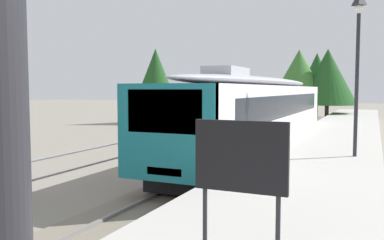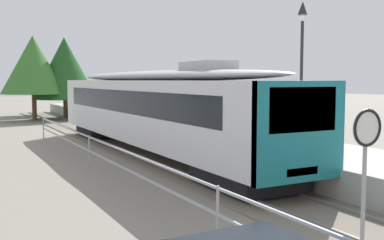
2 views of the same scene
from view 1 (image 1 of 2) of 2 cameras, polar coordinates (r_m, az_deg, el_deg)
The scene contains 11 objects.
ground_plane at distance 19.78m, azimuth 0.15°, elevation -4.69°, with size 160.00×160.00×0.00m, color gray.
track_rails at distance 18.78m, azimuth 8.59°, elevation -5.12°, with size 3.20×60.00×0.14m.
commuter_train at distance 19.36m, azimuth 9.32°, elevation 1.44°, with size 2.82×19.15×3.74m.
station_platform at distance 18.14m, azimuth 18.58°, elevation -4.30°, with size 3.90×60.00×0.90m, color #B7B5AD.
platform_lamp_mid_platform at distance 14.41m, azimuth 22.05°, elevation 10.09°, with size 0.34×0.34×5.35m.
platform_notice_board at distance 5.20m, azimuth 6.76°, elevation -5.72°, with size 1.20×0.08×1.80m.
carpark_fence at distance 11.57m, azimuth -21.93°, elevation -6.88°, with size 0.06×36.06×1.25m.
tree_behind_carpark at distance 39.50m, azimuth 18.29°, elevation 5.70°, with size 5.28×5.28×6.76m.
tree_behind_station_far at distance 45.01m, azimuth 16.92°, elevation 5.99°, with size 4.11×4.11×6.87m.
tree_distant_left at distance 37.58m, azimuth -5.07°, elevation 6.18°, with size 3.78×3.78×6.76m.
tree_distant_centre at distance 39.61m, azimuth 14.61°, elevation 6.12°, with size 5.08×5.08×6.76m.
Camera 1 is at (4.90, 4.13, 3.09)m, focal length 38.44 mm.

